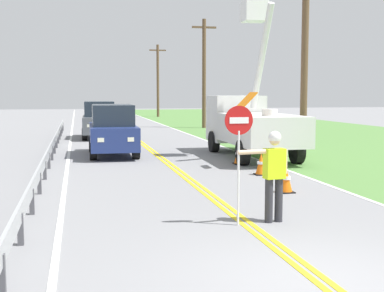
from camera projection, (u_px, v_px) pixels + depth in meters
The scene contains 18 objects.
ground_plane at pixel (321, 281), 7.09m from camera, with size 160.00×160.00×0.00m, color gray.
grass_verge_right at pixel (348, 139), 29.01m from camera, with size 16.00×110.00×0.01m, color #517F3D.
centerline_yellow_left at pixel (140, 143), 26.49m from camera, with size 0.11×110.00×0.01m, color yellow.
centerline_yellow_right at pixel (144, 143), 26.53m from camera, with size 0.11×110.00×0.01m, color yellow.
edge_line_right at pixel (210, 142), 27.29m from camera, with size 0.12×110.00×0.01m, color silver.
edge_line_left at pixel (70, 145), 25.73m from camera, with size 0.12×110.00×0.01m, color silver.
flagger_worker at pixel (274, 170), 10.26m from camera, with size 1.08×0.29×1.83m.
stop_sign_paddle at pixel (239, 138), 9.93m from camera, with size 0.56×0.04×2.33m.
utility_bucket_truck at pixel (249, 121), 21.03m from camera, with size 2.76×6.84×6.15m.
oncoming_suv_nearest at pixel (113, 130), 21.39m from camera, with size 1.97×4.63×2.10m.
oncoming_suv_second at pixel (99, 120), 29.66m from camera, with size 2.03×4.66×2.10m.
utility_pole_near at pixel (305, 57), 20.56m from camera, with size 1.80×0.28×7.66m.
utility_pole_mid at pixel (204, 71), 38.05m from camera, with size 1.80×0.28×7.95m.
utility_pole_far at pixel (158, 79), 56.30m from camera, with size 1.80×0.28×7.79m.
traffic_cone_lead at pixel (286, 180), 13.41m from camera, with size 0.40×0.40×0.70m.
traffic_cone_mid at pixel (261, 164), 16.31m from camera, with size 0.40×0.40×0.70m.
traffic_cone_tail at pixel (239, 155), 18.83m from camera, with size 0.40×0.40×0.70m.
guardrail_left_shoulder at pixel (53, 144), 20.94m from camera, with size 0.10×32.00×0.71m.
Camera 1 is at (-3.22, -6.31, 2.57)m, focal length 48.46 mm.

